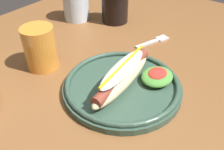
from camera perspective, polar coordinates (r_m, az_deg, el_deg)
The scene contains 6 objects.
dining_table at distance 0.72m, azimuth -5.85°, elevation -4.63°, with size 1.37×0.95×0.74m.
hot_dog_plate at distance 0.58m, azimuth 2.81°, elevation -1.72°, with size 0.28×0.28×0.08m.
fork at distance 0.79m, azimuth 9.67°, elevation 7.67°, with size 0.12×0.06×0.00m.
soda_cup at distance 0.89m, azimuth 0.67°, elevation 15.48°, with size 0.09×0.09×0.11m, color black.
water_cup at distance 0.91m, azimuth -8.28°, elevation 15.92°, with size 0.09×0.09×0.12m, color silver.
extra_cup at distance 0.66m, azimuth -16.10°, elevation 5.99°, with size 0.08×0.08×0.11m, color orange.
Camera 1 is at (-0.38, -0.38, 1.13)m, focal length 40.04 mm.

